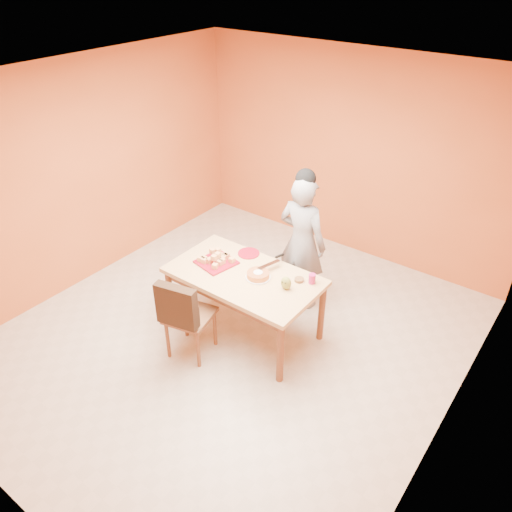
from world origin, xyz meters
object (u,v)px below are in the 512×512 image
Objects in this scene: dining_chair at (188,314)px; pastry_platter at (216,262)px; person at (302,243)px; red_dinner_plate at (249,253)px; egg_ornament at (286,283)px; checker_tin at (299,280)px; dining_table at (244,282)px; sponge_cake at (258,275)px; magenta_glass at (312,279)px.

dining_chair is 2.66× the size of pastry_platter.
pastry_platter is at bearing 56.77° from person.
dining_chair is 4.03× the size of red_dinner_plate.
egg_ornament is 0.20m from checker_tin.
egg_ornament is at bearing 5.95° from dining_table.
sponge_cake is 0.56m from magenta_glass.
magenta_glass reaches higher than red_dinner_plate.
dining_table is at bearing 167.92° from egg_ornament.
dining_table is 4.37× the size of pastry_platter.
magenta_glass reaches higher than sponge_cake.
egg_ornament is at bearing 111.93° from person.
dining_table is at bearing 55.24° from dining_chair.
person is at bearing 56.10° from pastry_platter.
magenta_glass is (0.49, 0.25, 0.01)m from sponge_cake.
sponge_cake is (0.36, -0.31, 0.03)m from red_dinner_plate.
checker_tin is (0.77, 0.86, 0.27)m from dining_chair.
person reaches higher than magenta_glass.
red_dinner_plate is 0.86m from magenta_glass.
dining_chair is (-0.25, -0.61, -0.16)m from dining_table.
dining_chair reaches higher than checker_tin.
dining_table is 0.86m from person.
person reaches higher than sponge_cake.
pastry_platter is at bearing -114.79° from red_dinner_plate.
dining_chair is 6.95× the size of egg_ornament.
sponge_cake is 2.27× the size of magenta_glass.
dining_chair is at bearing -132.07° from checker_tin.
pastry_platter is at bearing 166.00° from egg_ornament.
egg_ornament is (0.30, -0.78, 0.01)m from person.
magenta_glass is (0.90, 0.90, 0.31)m from dining_chair.
magenta_glass is (0.86, -0.06, 0.04)m from red_dinner_plate.
dining_chair is 0.60× the size of person.
dining_table is 0.21m from sponge_cake.
sponge_cake is (0.15, 0.04, 0.13)m from dining_table.
dining_table is at bearing 1.47° from pastry_platter.
sponge_cake is at bearing 5.26° from pastry_platter.
checker_tin is at bearing -8.20° from red_dinner_plate.
red_dinner_plate reaches higher than dining_table.
person is 16.40× the size of checker_tin.
dining_chair is 1.31m from magenta_glass.
person reaches higher than dining_table.
checker_tin reaches higher than dining_table.
red_dinner_plate is (-0.40, -0.48, -0.05)m from person.
dining_table is at bearing -59.50° from red_dinner_plate.
red_dinner_plate is (0.17, 0.36, -0.00)m from pastry_platter.
sponge_cake is 1.68× the size of egg_ornament.
red_dinner_plate is at bearing 138.82° from egg_ornament.
sponge_cake is 2.37× the size of checker_tin.
red_dinner_plate is at bearing 50.98° from person.
person is 0.79m from sponge_cake.
red_dinner_plate is at bearing 120.50° from dining_table.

